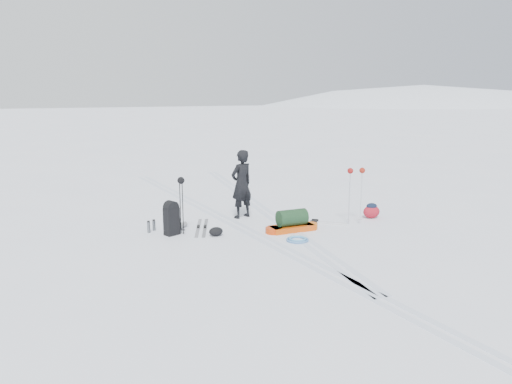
% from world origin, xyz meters
% --- Properties ---
extents(ground, '(200.00, 200.00, 0.00)m').
position_xyz_m(ground, '(0.00, 0.00, 0.00)').
color(ground, white).
rests_on(ground, ground).
extents(snow_hill_backdrop, '(359.50, 192.00, 162.45)m').
position_xyz_m(snow_hill_backdrop, '(62.69, 84.02, -69.02)').
color(snow_hill_backdrop, white).
rests_on(snow_hill_backdrop, ground).
extents(ski_tracks, '(3.38, 17.97, 0.01)m').
position_xyz_m(ski_tracks, '(0.61, 0.88, 0.00)').
color(ski_tracks, silver).
rests_on(ski_tracks, ground).
extents(skier, '(0.79, 0.64, 1.88)m').
position_xyz_m(skier, '(0.43, 1.15, 0.94)').
color(skier, black).
rests_on(skier, ground).
extents(pulk_sled, '(1.43, 0.49, 0.55)m').
position_xyz_m(pulk_sled, '(1.03, -0.63, 0.21)').
color(pulk_sled, '#D64C0C').
rests_on(pulk_sled, ground).
extents(expedition_rucksack, '(0.75, 0.80, 0.85)m').
position_xyz_m(expedition_rucksack, '(-1.76, 0.35, 0.39)').
color(expedition_rucksack, black).
rests_on(expedition_rucksack, ground).
extents(ski_poles_black, '(0.17, 0.19, 1.42)m').
position_xyz_m(ski_poles_black, '(-1.54, 0.28, 1.16)').
color(ski_poles_black, black).
rests_on(ski_poles_black, ground).
extents(ski_poles_silver, '(0.47, 0.23, 1.50)m').
position_xyz_m(ski_poles_silver, '(2.86, -0.73, 1.25)').
color(ski_poles_silver, silver).
rests_on(ski_poles_silver, ground).
extents(touring_skis_grey, '(0.88, 1.71, 0.06)m').
position_xyz_m(touring_skis_grey, '(-0.94, 0.58, 0.01)').
color(touring_skis_grey, gray).
rests_on(touring_skis_grey, ground).
extents(touring_skis_white, '(1.46, 1.37, 0.06)m').
position_xyz_m(touring_skis_white, '(1.98, -0.15, 0.01)').
color(touring_skis_white, silver).
rests_on(touring_skis_white, ground).
extents(rope_coil, '(0.59, 0.59, 0.06)m').
position_xyz_m(rope_coil, '(0.74, -1.42, 0.03)').
color(rope_coil, '#4F84C2').
rests_on(rope_coil, ground).
extents(small_daypack, '(0.60, 0.54, 0.42)m').
position_xyz_m(small_daypack, '(3.66, -0.41, 0.20)').
color(small_daypack, maroon).
rests_on(small_daypack, ground).
extents(thermos_pair, '(0.25, 0.24, 0.30)m').
position_xyz_m(thermos_pair, '(-2.19, 0.79, 0.14)').
color(thermos_pair, slate).
rests_on(thermos_pair, ground).
extents(stuff_sack, '(0.39, 0.32, 0.22)m').
position_xyz_m(stuff_sack, '(-0.85, -0.24, 0.11)').
color(stuff_sack, black).
rests_on(stuff_sack, ground).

